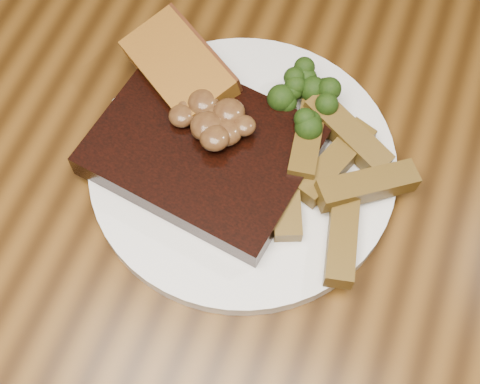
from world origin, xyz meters
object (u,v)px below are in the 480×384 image
object	(u,v)px
steak	(203,150)
potato_wedges	(323,188)
garlic_bread	(181,81)
plate	(243,165)
dining_table	(224,244)

from	to	relation	value
steak	potato_wedges	world-z (taller)	steak
garlic_bread	plate	bearing A→B (deg)	-0.19
dining_table	garlic_bread	size ratio (longest dim) A/B	14.44
steak	garlic_bread	world-z (taller)	steak
steak	potato_wedges	xyz separation A→B (m)	(0.11, 0.00, -0.00)
plate	potato_wedges	xyz separation A→B (m)	(0.08, -0.01, 0.02)
plate	garlic_bread	world-z (taller)	garlic_bread
steak	garlic_bread	xyz separation A→B (m)	(-0.05, 0.07, -0.00)
plate	steak	distance (m)	0.04
garlic_bread	potato_wedges	size ratio (longest dim) A/B	0.93
dining_table	steak	size ratio (longest dim) A/B	8.44
garlic_bread	steak	bearing A→B (deg)	-19.31
potato_wedges	plate	bearing A→B (deg)	175.79
steak	garlic_bread	distance (m)	0.08
dining_table	steak	xyz separation A→B (m)	(-0.03, 0.04, 0.12)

